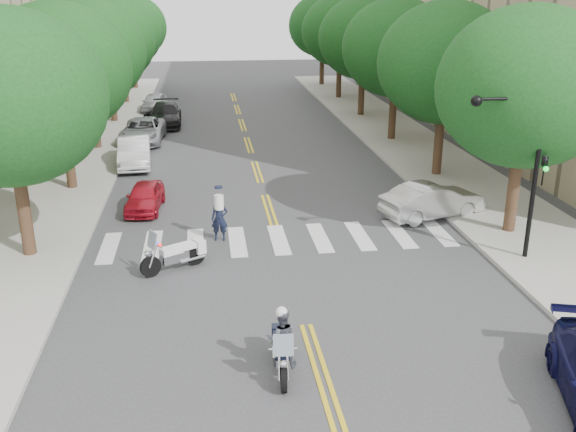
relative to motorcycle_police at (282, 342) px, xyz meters
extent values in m
plane|color=#38383A|center=(0.94, 2.13, -0.79)|extent=(140.00, 140.00, 0.00)
cube|color=#9E9991|center=(-8.56, 24.13, -0.71)|extent=(5.00, 60.00, 0.15)
cube|color=#9E9991|center=(10.44, 24.13, -0.71)|extent=(5.00, 60.00, 0.15)
cylinder|color=#382316|center=(-7.86, 8.13, 0.87)|extent=(0.44, 0.44, 3.32)
ellipsoid|color=#134315|center=(-7.86, 8.13, 4.78)|extent=(6.40, 6.40, 5.76)
cylinder|color=#382316|center=(-7.86, 16.13, 0.87)|extent=(0.44, 0.44, 3.32)
ellipsoid|color=#134315|center=(-7.86, 16.13, 4.78)|extent=(6.40, 6.40, 5.76)
cylinder|color=#382316|center=(-7.86, 24.13, 0.87)|extent=(0.44, 0.44, 3.32)
ellipsoid|color=#134315|center=(-7.86, 24.13, 4.78)|extent=(6.40, 6.40, 5.76)
cylinder|color=#382316|center=(-7.86, 32.13, 0.87)|extent=(0.44, 0.44, 3.32)
ellipsoid|color=#134315|center=(-7.86, 32.13, 4.78)|extent=(6.40, 6.40, 5.76)
cylinder|color=#382316|center=(-7.86, 40.13, 0.87)|extent=(0.44, 0.44, 3.32)
ellipsoid|color=#134315|center=(-7.86, 40.13, 4.78)|extent=(6.40, 6.40, 5.76)
cylinder|color=#382316|center=(-7.86, 48.13, 0.87)|extent=(0.44, 0.44, 3.32)
ellipsoid|color=#134315|center=(-7.86, 48.13, 4.78)|extent=(6.40, 6.40, 5.76)
cylinder|color=#382316|center=(9.74, 8.13, 0.87)|extent=(0.44, 0.44, 3.32)
ellipsoid|color=#134315|center=(9.74, 8.13, 4.78)|extent=(6.40, 6.40, 5.76)
cylinder|color=#382316|center=(9.74, 16.13, 0.87)|extent=(0.44, 0.44, 3.32)
ellipsoid|color=#134315|center=(9.74, 16.13, 4.78)|extent=(6.40, 6.40, 5.76)
cylinder|color=#382316|center=(9.74, 24.13, 0.87)|extent=(0.44, 0.44, 3.32)
ellipsoid|color=#134315|center=(9.74, 24.13, 4.78)|extent=(6.40, 6.40, 5.76)
cylinder|color=#382316|center=(9.74, 32.13, 0.87)|extent=(0.44, 0.44, 3.32)
ellipsoid|color=#134315|center=(9.74, 32.13, 4.78)|extent=(6.40, 6.40, 5.76)
cylinder|color=#382316|center=(9.74, 40.13, 0.87)|extent=(0.44, 0.44, 3.32)
ellipsoid|color=#134315|center=(9.74, 40.13, 4.78)|extent=(6.40, 6.40, 5.76)
cylinder|color=#382316|center=(9.74, 48.13, 0.87)|extent=(0.44, 0.44, 3.32)
ellipsoid|color=#134315|center=(9.74, 48.13, 4.78)|extent=(6.40, 6.40, 5.76)
cylinder|color=black|center=(9.14, 5.63, 2.21)|extent=(0.16, 0.16, 6.00)
cylinder|color=black|center=(7.94, 5.63, 4.81)|extent=(2.40, 0.10, 0.10)
sphere|color=black|center=(6.84, 5.63, 4.76)|extent=(0.36, 0.36, 0.36)
imported|color=black|center=(9.39, 5.63, 2.41)|extent=(0.16, 0.20, 1.00)
sphere|color=#0CCC26|center=(9.39, 5.48, 2.51)|extent=(0.18, 0.18, 0.18)
cylinder|color=black|center=(-0.06, -0.86, -0.46)|extent=(0.18, 0.66, 0.65)
cylinder|color=black|center=(0.04, 0.66, -0.46)|extent=(0.21, 0.66, 0.65)
cube|color=silver|center=(0.00, -0.05, -0.36)|extent=(0.36, 0.88, 0.31)
cube|color=black|center=(-0.01, -0.15, -0.12)|extent=(0.39, 0.69, 0.21)
cube|color=black|center=(0.03, 0.38, -0.10)|extent=(0.42, 0.55, 0.15)
cube|color=black|center=(0.05, 0.81, -0.22)|extent=(0.44, 0.31, 0.43)
cube|color=#8C99A5|center=(-0.05, -0.74, 0.36)|extent=(0.49, 0.18, 0.52)
cube|color=red|center=(0.08, -0.58, 0.19)|extent=(0.10, 0.10, 0.08)
cube|color=#0C26E5|center=(-0.15, -0.57, 0.19)|extent=(0.10, 0.10, 0.08)
imported|color=#474C56|center=(0.00, -0.05, 0.14)|extent=(0.77, 0.62, 1.50)
sphere|color=silver|center=(0.00, -0.05, 0.84)|extent=(0.29, 0.29, 0.29)
cylinder|color=black|center=(-3.57, 5.95, -0.43)|extent=(0.68, 0.48, 0.71)
cylinder|color=black|center=(-2.13, 6.79, -0.43)|extent=(0.71, 0.52, 0.71)
cube|color=silver|center=(-2.80, 6.39, -0.32)|extent=(0.98, 0.76, 0.33)
cube|color=white|center=(-2.89, 6.34, -0.06)|extent=(0.82, 0.69, 0.23)
cube|color=white|center=(-2.40, 6.63, -0.04)|extent=(0.70, 0.65, 0.17)
cube|color=white|center=(-1.99, 6.87, -0.16)|extent=(0.50, 0.55, 0.47)
cube|color=#8C99A5|center=(-3.45, 6.01, 0.46)|extent=(0.40, 0.53, 0.57)
cube|color=red|center=(-3.23, 6.00, 0.27)|extent=(0.14, 0.14, 0.08)
cube|color=#0C26E5|center=(-3.36, 6.21, 0.27)|extent=(0.14, 0.14, 0.08)
imported|color=black|center=(-1.23, 8.91, 0.05)|extent=(0.66, 0.48, 1.69)
imported|color=#BBBBBD|center=(7.44, 10.33, -0.07)|extent=(4.60, 2.78, 1.43)
imported|color=#AD1221|center=(-4.26, 12.78, -0.20)|extent=(1.68, 3.54, 1.17)
imported|color=white|center=(-5.36, 20.13, -0.03)|extent=(1.93, 4.70, 1.51)
imported|color=#98999F|center=(-5.36, 25.63, -0.07)|extent=(2.62, 5.29, 1.44)
imported|color=black|center=(-4.26, 30.63, -0.03)|extent=(2.19, 5.24, 1.51)
imported|color=#AAAAAF|center=(-5.36, 36.13, -0.10)|extent=(2.01, 4.19, 1.38)
camera|label=1|loc=(-1.62, -13.50, 8.09)|focal=40.00mm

